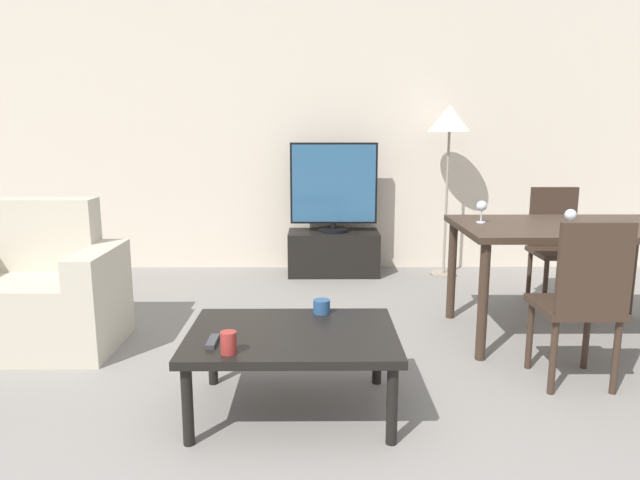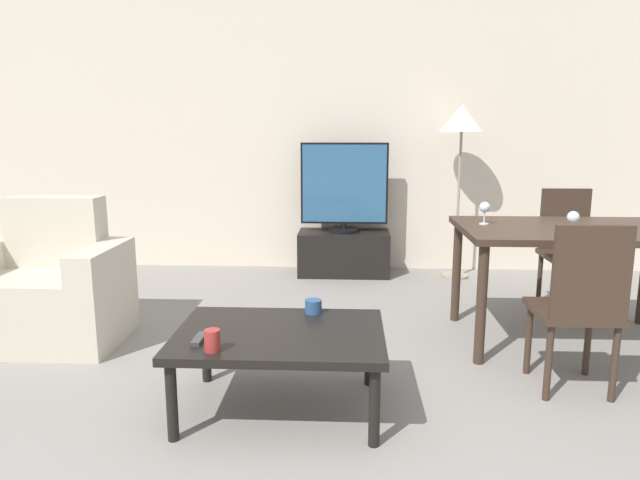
{
  "view_description": "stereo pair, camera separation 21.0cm",
  "coord_description": "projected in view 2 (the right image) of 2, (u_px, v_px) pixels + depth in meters",
  "views": [
    {
      "loc": [
        0.11,
        -1.67,
        1.35
      ],
      "look_at": [
        0.14,
        1.92,
        0.65
      ],
      "focal_mm": 32.0,
      "sensor_mm": 36.0,
      "label": 1
    },
    {
      "loc": [
        0.32,
        -1.67,
        1.35
      ],
      "look_at": [
        0.14,
        1.92,
        0.65
      ],
      "focal_mm": 32.0,
      "sensor_mm": 36.0,
      "label": 2
    }
  ],
  "objects": [
    {
      "name": "wall_back",
      "position": [
        316.0,
        129.0,
        5.45
      ],
      "size": [
        7.31,
        0.06,
        2.7
      ],
      "color": "beige",
      "rests_on": "ground_plane"
    },
    {
      "name": "armchair",
      "position": [
        45.0,
        291.0,
        3.66
      ],
      "size": [
        0.98,
        0.68,
        0.91
      ],
      "color": "beige",
      "rests_on": "ground_plane"
    },
    {
      "name": "tv_stand",
      "position": [
        344.0,
        253.0,
        5.38
      ],
      "size": [
        0.85,
        0.43,
        0.41
      ],
      "color": "black",
      "rests_on": "ground_plane"
    },
    {
      "name": "tv",
      "position": [
        344.0,
        187.0,
        5.26
      ],
      "size": [
        0.8,
        0.28,
        0.83
      ],
      "color": "black",
      "rests_on": "tv_stand"
    },
    {
      "name": "coffee_table",
      "position": [
        280.0,
        340.0,
        2.73
      ],
      "size": [
        0.99,
        0.72,
        0.4
      ],
      "color": "black",
      "rests_on": "ground_plane"
    },
    {
      "name": "dining_table",
      "position": [
        575.0,
        240.0,
        3.57
      ],
      "size": [
        1.42,
        0.89,
        0.75
      ],
      "color": "#38281E",
      "rests_on": "ground_plane"
    },
    {
      "name": "dining_chair_near",
      "position": [
        580.0,
        301.0,
        2.87
      ],
      "size": [
        0.4,
        0.4,
        0.9
      ],
      "color": "#38281E",
      "rests_on": "ground_plane"
    },
    {
      "name": "dining_chair_far",
      "position": [
        568.0,
        243.0,
        4.33
      ],
      "size": [
        0.4,
        0.4,
        0.9
      ],
      "color": "#38281E",
      "rests_on": "ground_plane"
    },
    {
      "name": "floor_lamp",
      "position": [
        462.0,
        126.0,
        5.03
      ],
      "size": [
        0.39,
        0.39,
        1.56
      ],
      "color": "gray",
      "rests_on": "ground_plane"
    },
    {
      "name": "remote_primary",
      "position": [
        199.0,
        339.0,
        2.59
      ],
      "size": [
        0.04,
        0.15,
        0.02
      ],
      "color": "#38383D",
      "rests_on": "coffee_table"
    },
    {
      "name": "cup_white_near",
      "position": [
        313.0,
        306.0,
        2.98
      ],
      "size": [
        0.09,
        0.09,
        0.07
      ],
      "color": "navy",
      "rests_on": "coffee_table"
    },
    {
      "name": "cup_colored_far",
      "position": [
        212.0,
        341.0,
        2.46
      ],
      "size": [
        0.07,
        0.07,
        0.1
      ],
      "color": "maroon",
      "rests_on": "coffee_table"
    },
    {
      "name": "wine_glass_left",
      "position": [
        485.0,
        209.0,
        3.64
      ],
      "size": [
        0.07,
        0.07,
        0.15
      ],
      "color": "silver",
      "rests_on": "dining_table"
    },
    {
      "name": "wine_glass_center",
      "position": [
        573.0,
        219.0,
        3.22
      ],
      "size": [
        0.07,
        0.07,
        0.15
      ],
      "color": "silver",
      "rests_on": "dining_table"
    }
  ]
}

